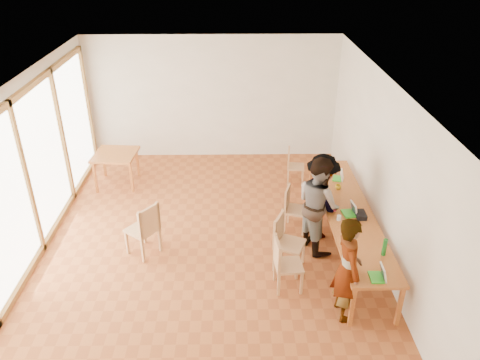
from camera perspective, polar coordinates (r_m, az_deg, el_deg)
The scene contains 24 objects.
ground at distance 8.56m, azimuth -4.03°, elevation -8.30°, with size 8.00×8.00×0.00m, color #A85828.
wall_back at distance 11.45m, azimuth -3.36°, elevation 9.93°, with size 6.00×0.10×3.00m, color silver.
wall_right at distance 8.14m, azimuth 17.17°, elevation 0.77°, with size 0.10×8.00×3.00m, color silver.
window_wall at distance 8.47m, azimuth -24.80°, elevation 0.43°, with size 0.10×8.00×3.00m, color white.
ceiling at distance 7.19m, azimuth -4.85°, elevation 11.45°, with size 6.00×8.00×0.04m, color white.
communal_table at distance 8.43m, azimuth 13.09°, elevation -3.91°, with size 0.80×4.00×0.75m.
side_table at distance 10.66m, azimuth -14.95°, elevation 2.76°, with size 0.90×0.90×0.75m.
chair_near at distance 7.40m, azimuth 5.25°, elevation -9.62°, with size 0.46×0.46×0.48m.
chair_mid at distance 7.83m, azimuth 5.38°, elevation -6.83°, with size 0.60×0.60×0.52m.
chair_far at distance 8.83m, azimuth 6.30°, elevation -2.93°, with size 0.51×0.51×0.47m.
chair_empty at distance 10.52m, azimuth 6.37°, elevation 2.18°, with size 0.42×0.42×0.43m.
chair_spare at distance 8.20m, azimuth -11.42°, elevation -5.40°, with size 0.66×0.66×0.54m.
person_near at distance 6.92m, azimuth 12.96°, elevation -10.50°, with size 0.61×0.40×1.67m, color gray.
person_mid at distance 8.23m, azimuth 9.53°, elevation -2.88°, with size 0.86×0.67×1.77m, color gray.
person_far at distance 8.58m, azimuth 9.85°, elevation -2.02°, with size 1.06×0.61×1.64m, color gray.
laptop_near at distance 6.97m, azimuth 16.65°, elevation -11.02°, with size 0.22×0.26×0.21m.
laptop_mid at distance 8.28m, azimuth 13.39°, elevation -3.69°, with size 0.26×0.29×0.22m.
laptop_far at distance 9.37m, azimuth 12.04°, elevation 0.38°, with size 0.26×0.28×0.20m.
yellow_mug at distance 9.02m, azimuth 11.87°, elevation -0.84°, with size 0.11×0.11×0.09m, color yellow.
green_bottle at distance 7.38m, azimuth 17.21°, elevation -7.83°, with size 0.07×0.07×0.28m, color #1B6E23.
clear_glass at distance 8.08m, azimuth 11.96°, elevation -4.53°, with size 0.07×0.07×0.09m, color silver.
condiment_cup at distance 9.89m, azimuth 9.59°, elevation 2.00°, with size 0.08×0.08×0.06m, color white.
pink_phone at distance 8.36m, azimuth 11.41°, elevation -3.57°, with size 0.05×0.10×0.01m, color #EC4663.
black_pouch at distance 8.24m, azimuth 14.51°, elevation -4.12°, with size 0.16×0.26×0.09m, color black.
Camera 1 is at (0.48, -6.87, 5.08)m, focal length 35.00 mm.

